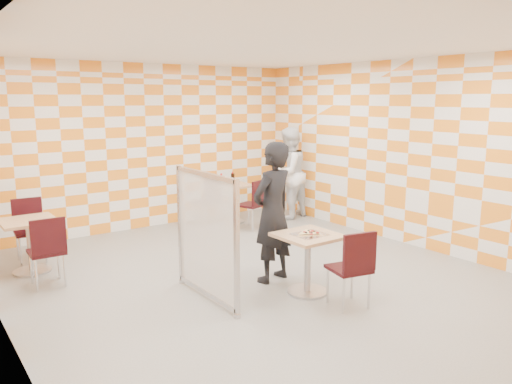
% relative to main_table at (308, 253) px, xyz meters
% --- Properties ---
extents(room_shell, '(7.00, 7.00, 7.00)m').
position_rel_main_table_xyz_m(room_shell, '(-0.23, 1.25, 0.99)').
color(room_shell, gray).
rests_on(room_shell, ground).
extents(main_table, '(0.70, 0.70, 0.75)m').
position_rel_main_table_xyz_m(main_table, '(0.00, 0.00, 0.00)').
color(main_table, tan).
rests_on(main_table, ground).
extents(second_table, '(0.70, 0.70, 0.75)m').
position_rel_main_table_xyz_m(second_table, '(1.20, 3.57, 0.00)').
color(second_table, tan).
rests_on(second_table, ground).
extents(empty_table, '(0.70, 0.70, 0.75)m').
position_rel_main_table_xyz_m(empty_table, '(-2.61, 2.80, 0.00)').
color(empty_table, tan).
rests_on(empty_table, ground).
extents(chair_main_front, '(0.50, 0.51, 0.92)m').
position_rel_main_table_xyz_m(chair_main_front, '(0.09, -0.67, 0.04)').
color(chair_main_front, black).
rests_on(chair_main_front, ground).
extents(chair_second_front, '(0.53, 0.54, 0.92)m').
position_rel_main_table_xyz_m(chair_second_front, '(1.24, 2.85, 0.04)').
color(chair_second_front, black).
rests_on(chair_second_front, ground).
extents(chair_second_side, '(0.53, 0.52, 0.92)m').
position_rel_main_table_xyz_m(chair_second_side, '(0.75, 3.67, 0.04)').
color(chair_second_side, black).
rests_on(chair_second_side, ground).
extents(chair_empty_near, '(0.43, 0.44, 0.92)m').
position_rel_main_table_xyz_m(chair_empty_near, '(-2.55, 2.04, 0.04)').
color(chair_empty_near, black).
rests_on(chair_empty_near, ground).
extents(chair_empty_far, '(0.45, 0.46, 0.92)m').
position_rel_main_table_xyz_m(chair_empty_far, '(-2.49, 3.37, 0.04)').
color(chair_empty_far, black).
rests_on(chair_empty_far, ground).
extents(partition, '(0.08, 1.38, 1.55)m').
position_rel_main_table_xyz_m(partition, '(-1.11, 0.55, 0.28)').
color(partition, white).
rests_on(partition, ground).
extents(man_dark, '(0.75, 0.58, 1.84)m').
position_rel_main_table_xyz_m(man_dark, '(-0.08, 0.61, 0.41)').
color(man_dark, black).
rests_on(man_dark, ground).
extents(man_white, '(1.01, 0.87, 1.82)m').
position_rel_main_table_xyz_m(man_white, '(2.32, 3.20, 0.40)').
color(man_white, white).
rests_on(man_white, ground).
extents(pizza_on_foil, '(0.40, 0.40, 0.04)m').
position_rel_main_table_xyz_m(pizza_on_foil, '(-0.00, -0.02, 0.26)').
color(pizza_on_foil, silver).
rests_on(pizza_on_foil, main_table).
extents(sport_bottle, '(0.06, 0.06, 0.20)m').
position_rel_main_table_xyz_m(sport_bottle, '(1.07, 3.73, 0.33)').
color(sport_bottle, white).
rests_on(sport_bottle, second_table).
extents(soda_bottle, '(0.07, 0.07, 0.23)m').
position_rel_main_table_xyz_m(soda_bottle, '(1.27, 3.62, 0.34)').
color(soda_bottle, black).
rests_on(soda_bottle, second_table).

